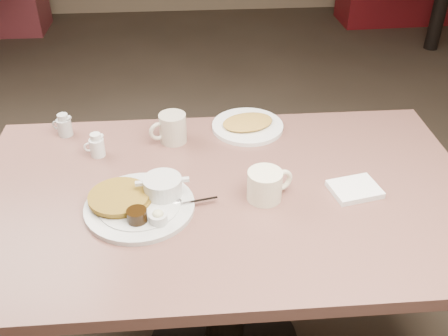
{
  "coord_description": "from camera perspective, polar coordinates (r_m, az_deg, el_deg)",
  "views": [
    {
      "loc": [
        -0.1,
        -1.21,
        1.68
      ],
      "look_at": [
        0.0,
        0.02,
        0.82
      ],
      "focal_mm": 41.48,
      "sensor_mm": 36.0,
      "label": 1
    }
  ],
  "objects": [
    {
      "name": "napkin",
      "position": [
        1.57,
        14.2,
        -2.28
      ],
      "size": [
        0.16,
        0.14,
        0.02
      ],
      "color": "white",
      "rests_on": "diner_table"
    },
    {
      "name": "coffee_mug_far",
      "position": [
        1.75,
        -5.77,
        4.39
      ],
      "size": [
        0.14,
        0.12,
        0.1
      ],
      "color": "beige",
      "rests_on": "diner_table"
    },
    {
      "name": "hash_plate",
      "position": [
        1.83,
        2.62,
        4.77
      ],
      "size": [
        0.32,
        0.32,
        0.04
      ],
      "color": "white",
      "rests_on": "diner_table"
    },
    {
      "name": "diner_table",
      "position": [
        1.64,
        0.05,
        -7.29
      ],
      "size": [
        1.5,
        0.9,
        0.75
      ],
      "color": "#84564C",
      "rests_on": "ground"
    },
    {
      "name": "main_plate",
      "position": [
        1.48,
        -9.1,
        -3.52
      ],
      "size": [
        0.39,
        0.33,
        0.07
      ],
      "color": "silver",
      "rests_on": "diner_table"
    },
    {
      "name": "coffee_mug_near",
      "position": [
        1.49,
        4.65,
        -1.84
      ],
      "size": [
        0.15,
        0.13,
        0.09
      ],
      "color": "white",
      "rests_on": "diner_table"
    },
    {
      "name": "creamer_right",
      "position": [
        1.86,
        -17.21,
        4.49
      ],
      "size": [
        0.07,
        0.06,
        0.08
      ],
      "color": "#B7B7B3",
      "rests_on": "diner_table"
    },
    {
      "name": "creamer_left",
      "position": [
        1.72,
        -13.85,
        2.4
      ],
      "size": [
        0.07,
        0.06,
        0.08
      ],
      "color": "white",
      "rests_on": "diner_table"
    }
  ]
}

